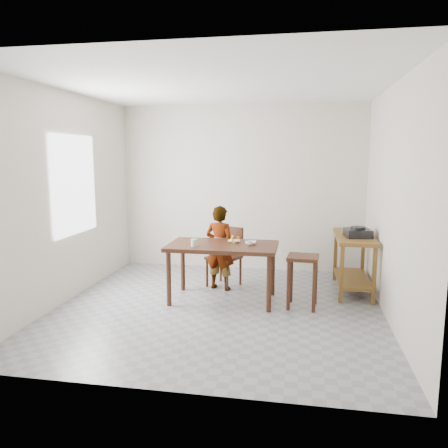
% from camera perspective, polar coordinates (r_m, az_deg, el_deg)
% --- Properties ---
extents(floor, '(4.00, 4.00, 0.04)m').
position_cam_1_polar(floor, '(5.57, -0.74, -11.07)').
color(floor, gray).
rests_on(floor, ground).
extents(ceiling, '(4.00, 4.00, 0.04)m').
position_cam_1_polar(ceiling, '(5.30, -0.80, 18.01)').
color(ceiling, white).
rests_on(ceiling, wall_back).
extents(wall_back, '(4.00, 0.04, 2.70)m').
position_cam_1_polar(wall_back, '(7.25, 2.27, 4.70)').
color(wall_back, beige).
rests_on(wall_back, ground).
extents(wall_front, '(4.00, 0.04, 2.70)m').
position_cam_1_polar(wall_front, '(3.31, -7.39, -0.43)').
color(wall_front, beige).
rests_on(wall_front, ground).
extents(wall_left, '(0.04, 4.00, 2.70)m').
position_cam_1_polar(wall_left, '(5.98, -20.18, 3.26)').
color(wall_left, beige).
rests_on(wall_left, ground).
extents(wall_right, '(0.04, 4.00, 2.70)m').
position_cam_1_polar(wall_right, '(5.27, 21.38, 2.49)').
color(wall_right, beige).
rests_on(wall_right, ground).
extents(window_pane, '(0.02, 1.10, 1.30)m').
position_cam_1_polar(window_pane, '(6.12, -18.91, 4.85)').
color(window_pane, white).
rests_on(window_pane, wall_left).
extents(dining_table, '(1.40, 0.80, 0.75)m').
position_cam_1_polar(dining_table, '(5.73, -0.18, -6.34)').
color(dining_table, '#381C10').
rests_on(dining_table, floor).
extents(prep_counter, '(0.50, 1.20, 0.80)m').
position_cam_1_polar(prep_counter, '(6.36, 16.50, -4.95)').
color(prep_counter, brown).
rests_on(prep_counter, floor).
extents(child, '(0.50, 0.39, 1.20)m').
position_cam_1_polar(child, '(6.16, -0.53, -3.12)').
color(child, white).
rests_on(child, floor).
extents(dining_chair, '(0.54, 0.54, 0.85)m').
position_cam_1_polar(dining_chair, '(6.35, -0.02, -4.35)').
color(dining_chair, '#381C10').
rests_on(dining_chair, floor).
extents(stool, '(0.40, 0.40, 0.66)m').
position_cam_1_polar(stool, '(5.57, 10.20, -7.41)').
color(stool, '#381C10').
rests_on(stool, floor).
extents(glass_tumbler, '(0.10, 0.10, 0.09)m').
position_cam_1_polar(glass_tumbler, '(5.52, -3.94, -2.45)').
color(glass_tumbler, silver).
rests_on(glass_tumbler, dining_table).
extents(small_bowl, '(0.19, 0.19, 0.05)m').
position_cam_1_polar(small_bowl, '(5.62, 3.50, -2.49)').
color(small_bowl, silver).
rests_on(small_bowl, dining_table).
extents(banana, '(0.20, 0.15, 0.06)m').
position_cam_1_polar(banana, '(5.72, 1.33, -2.17)').
color(banana, '#FFEA62').
rests_on(banana, dining_table).
extents(serving_bowl, '(0.25, 0.25, 0.05)m').
position_cam_1_polar(serving_bowl, '(6.55, 16.24, -0.74)').
color(serving_bowl, silver).
rests_on(serving_bowl, prep_counter).
extents(gas_burner, '(0.37, 0.37, 0.11)m').
position_cam_1_polar(gas_burner, '(6.14, 17.08, -1.13)').
color(gas_burner, black).
rests_on(gas_burner, prep_counter).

